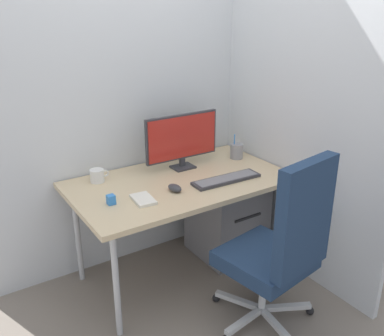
# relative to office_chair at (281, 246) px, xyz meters

# --- Properties ---
(ground_plane) EXTENTS (8.00, 8.00, 0.00)m
(ground_plane) POSITION_rel_office_chair_xyz_m (-0.17, 0.75, -0.55)
(ground_plane) COLOR slate
(wall_back) EXTENTS (2.37, 0.04, 2.80)m
(wall_back) POSITION_rel_office_chair_xyz_m (-0.17, 1.18, 0.85)
(wall_back) COLOR silver
(wall_back) RESTS_ON ground_plane
(wall_side_right) EXTENTS (0.04, 1.79, 2.80)m
(wall_side_right) POSITION_rel_office_chair_xyz_m (0.55, 0.61, 0.85)
(wall_side_right) COLOR silver
(wall_side_right) RESTS_ON ground_plane
(desk) EXTENTS (1.39, 0.80, 0.70)m
(desk) POSITION_rel_office_chair_xyz_m (-0.17, 0.75, 0.11)
(desk) COLOR #D1B78C
(desk) RESTS_ON ground_plane
(office_chair) EXTENTS (0.62, 0.62, 1.06)m
(office_chair) POSITION_rel_office_chair_xyz_m (0.00, 0.00, 0.00)
(office_chair) COLOR black
(office_chair) RESTS_ON ground_plane
(filing_cabinet) EXTENTS (0.45, 0.47, 0.55)m
(filing_cabinet) POSITION_rel_office_chair_xyz_m (0.26, 0.81, -0.27)
(filing_cabinet) COLOR slate
(filing_cabinet) RESTS_ON ground_plane
(monitor) EXTENTS (0.54, 0.12, 0.37)m
(monitor) POSITION_rel_office_chair_xyz_m (-0.04, 0.93, 0.37)
(monitor) COLOR #333338
(monitor) RESTS_ON desk
(keyboard) EXTENTS (0.47, 0.14, 0.02)m
(keyboard) POSITION_rel_office_chair_xyz_m (0.07, 0.58, 0.17)
(keyboard) COLOR #333338
(keyboard) RESTS_ON desk
(mouse) EXTENTS (0.08, 0.11, 0.04)m
(mouse) POSITION_rel_office_chair_xyz_m (-0.29, 0.62, 0.18)
(mouse) COLOR #333338
(mouse) RESTS_ON desk
(pen_holder) EXTENTS (0.09, 0.09, 0.18)m
(pen_holder) POSITION_rel_office_chair_xyz_m (0.39, 0.88, 0.21)
(pen_holder) COLOR gray
(pen_holder) RESTS_ON desk
(notebook) EXTENTS (0.12, 0.18, 0.02)m
(notebook) POSITION_rel_office_chair_xyz_m (-0.51, 0.61, 0.16)
(notebook) COLOR silver
(notebook) RESTS_ON desk
(coffee_mug) EXTENTS (0.12, 0.09, 0.08)m
(coffee_mug) POSITION_rel_office_chair_xyz_m (-0.62, 1.01, 0.20)
(coffee_mug) COLOR white
(coffee_mug) RESTS_ON desk
(desk_clamp_accessory) EXTENTS (0.04, 0.04, 0.05)m
(desk_clamp_accessory) POSITION_rel_office_chair_xyz_m (-0.68, 0.67, 0.18)
(desk_clamp_accessory) COLOR #337FD8
(desk_clamp_accessory) RESTS_ON desk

